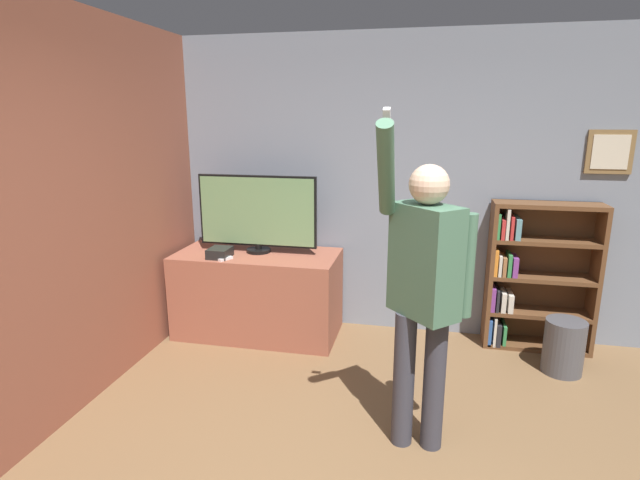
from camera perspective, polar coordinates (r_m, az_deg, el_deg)
wall_back at (r=4.60m, az=9.33°, el=5.93°), size 6.09×0.09×2.70m
wall_side_brick at (r=3.99m, az=-23.36°, el=3.72°), size 0.06×4.26×2.70m
tv_ledge at (r=4.68m, az=-7.06°, el=-6.08°), size 1.47×0.71×0.77m
television at (r=4.52m, az=-7.17°, el=3.09°), size 1.09×0.22×0.70m
game_console at (r=4.47m, az=-11.38°, el=-1.43°), size 0.18×0.21×0.08m
remote_loose at (r=4.39m, az=-10.74°, el=-2.13°), size 0.10×0.14×0.02m
bookshelf at (r=4.67m, az=23.04°, el=-3.89°), size 0.88×0.28×1.28m
person at (r=2.92m, az=11.78°, el=-4.95°), size 0.54×0.55×2.03m
waste_bin at (r=4.45m, az=26.09°, el=-10.89°), size 0.31×0.31×0.43m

